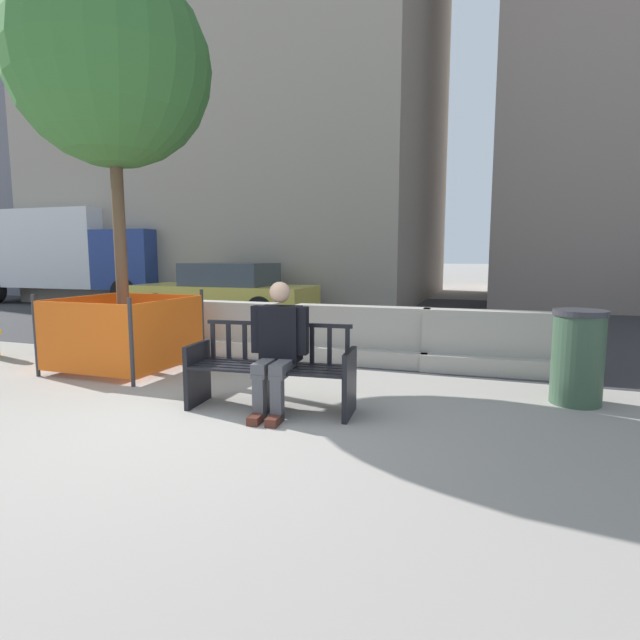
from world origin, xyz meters
name	(u,v)px	position (x,y,z in m)	size (l,w,h in m)	color
ground_plane	(187,423)	(0.00, 0.00, 0.00)	(200.00, 200.00, 0.00)	gray
street_asphalt	(385,317)	(0.00, 8.70, 0.00)	(120.00, 12.00, 0.01)	#333335
street_bench	(271,372)	(0.58, 0.65, 0.40)	(1.73, 0.68, 0.88)	black
seated_person	(278,345)	(0.68, 0.61, 0.69)	(0.59, 0.75, 1.31)	black
jersey_barrier_centre	(361,340)	(0.85, 3.18, 0.34)	(2.02, 0.73, 0.84)	#9E998E
jersey_barrier_left	(221,332)	(-1.51, 3.16, 0.34)	(2.01, 0.70, 0.84)	#ADA89E
jersey_barrier_right	(497,347)	(2.76, 3.20, 0.34)	(2.03, 0.76, 0.84)	#9E998E
street_tree	(111,67)	(-2.15, 1.67, 4.02)	(2.58, 2.58, 5.32)	brown
construction_fence	(125,330)	(-2.15, 1.67, 0.54)	(1.58, 1.58, 1.08)	#2D2D33
car_taxi_near	(226,290)	(-3.88, 7.39, 0.68)	(4.66, 1.87, 1.39)	#DBC64C
delivery_truck	(74,252)	(-10.59, 9.09, 1.69)	(6.86, 2.50, 3.05)	navy
trash_bin	(578,357)	(3.56, 1.94, 0.51)	(0.54, 0.54, 1.01)	#334C38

